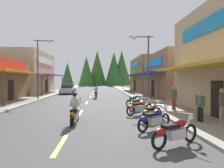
{
  "coord_description": "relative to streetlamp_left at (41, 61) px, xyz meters",
  "views": [
    {
      "loc": [
        1.35,
        0.19,
        2.16
      ],
      "look_at": [
        2.87,
        29.86,
        1.53
      ],
      "focal_mm": 33.65,
      "sensor_mm": 36.0,
      "label": 1
    }
  ],
  "objects": [
    {
      "name": "motorcycle_parked_right_2",
      "position": [
        8.98,
        -11.73,
        -3.63
      ],
      "size": [
        1.45,
        1.71,
        1.04
      ],
      "rotation": [
        0.0,
        0.0,
        0.87
      ],
      "color": "black",
      "rests_on": "ground"
    },
    {
      "name": "motorcycle_parked_right_1",
      "position": [
        8.63,
        -13.59,
        -3.63
      ],
      "size": [
        1.76,
        1.38,
        1.04
      ],
      "rotation": [
        0.0,
        0.0,
        0.65
      ],
      "color": "black",
      "rests_on": "ground"
    },
    {
      "name": "treeline_backdrop",
      "position": [
        8.2,
        53.1,
        1.65
      ],
      "size": [
        25.44,
        13.67,
        12.54
      ],
      "color": "#2F5923",
      "rests_on": "ground"
    },
    {
      "name": "motorcycle_parked_right_3",
      "position": [
        8.71,
        -9.78,
        -3.63
      ],
      "size": [
        1.86,
        1.23,
        1.04
      ],
      "rotation": [
        0.0,
        0.0,
        0.56
      ],
      "color": "black",
      "rests_on": "ground"
    },
    {
      "name": "storefront_right_far",
      "position": [
        15.93,
        15.95,
        -1.06
      ],
      "size": [
        8.53,
        13.11,
        6.12
      ],
      "color": "olive",
      "rests_on": "ground"
    },
    {
      "name": "storefront_right_middle",
      "position": [
        16.41,
        2.5,
        -1.46
      ],
      "size": [
        9.51,
        11.0,
        5.3
      ],
      "color": "olive",
      "rests_on": "ground"
    },
    {
      "name": "streetlamp_left",
      "position": [
        0.0,
        0.0,
        0.0
      ],
      "size": [
        2.08,
        0.3,
        6.34
      ],
      "color": "#474C51",
      "rests_on": "ground"
    },
    {
      "name": "pedestrian_waiting",
      "position": [
        12.16,
        -12.66,
        -3.1
      ],
      "size": [
        0.44,
        0.44,
        1.74
      ],
      "rotation": [
        0.0,
        0.0,
        5.48
      ],
      "color": "#B2A599",
      "rests_on": "ground"
    },
    {
      "name": "centerline_dashes",
      "position": [
        5.02,
        12.35,
        -4.11
      ],
      "size": [
        0.16,
        68.4,
        0.01
      ],
      "color": "#E0C64C",
      "rests_on": "ground"
    },
    {
      "name": "rider_cruising_lead",
      "position": [
        5.07,
        -12.16,
        -3.46
      ],
      "size": [
        0.6,
        2.14,
        1.57
      ],
      "rotation": [
        0.0,
        0.0,
        1.52
      ],
      "color": "black",
      "rests_on": "ground"
    },
    {
      "name": "sidewalk_right",
      "position": [
        11.27,
        7.67,
        -4.06
      ],
      "size": [
        2.65,
        90.62,
        0.12
      ],
      "primitive_type": "cube",
      "color": "gray",
      "rests_on": "ground"
    },
    {
      "name": "ground",
      "position": [
        5.02,
        7.67,
        -4.17
      ],
      "size": [
        9.85,
        90.62,
        0.1
      ],
      "primitive_type": "cube",
      "color": "#424244"
    },
    {
      "name": "rider_cruising_trailing",
      "position": [
        5.75,
        1.79,
        -3.46
      ],
      "size": [
        0.6,
        2.14,
        1.57
      ],
      "rotation": [
        0.0,
        0.0,
        1.63
      ],
      "color": "black",
      "rests_on": "ground"
    },
    {
      "name": "sidewalk_left",
      "position": [
        -1.23,
        7.67,
        -4.06
      ],
      "size": [
        2.65,
        90.62,
        0.12
      ],
      "primitive_type": "cube",
      "color": "gray",
      "rests_on": "ground"
    },
    {
      "name": "pedestrian_strolling",
      "position": [
        11.26,
        -8.58,
        -3.11
      ],
      "size": [
        0.36,
        0.55,
        1.73
      ],
      "rotation": [
        0.0,
        0.0,
        3.46
      ],
      "color": "maroon",
      "rests_on": "ground"
    },
    {
      "name": "motorcycle_parked_right_0",
      "position": [
        8.75,
        -15.81,
        -3.63
      ],
      "size": [
        1.9,
        1.16,
        1.04
      ],
      "rotation": [
        0.0,
        0.0,
        0.53
      ],
      "color": "black",
      "rests_on": "ground"
    },
    {
      "name": "motorcycle_parked_right_4",
      "position": [
        8.82,
        -7.97,
        -3.63
      ],
      "size": [
        1.34,
        1.79,
        1.04
      ],
      "rotation": [
        0.0,
        0.0,
        0.94
      ],
      "color": "black",
      "rests_on": "ground"
    },
    {
      "name": "storefront_left_far",
      "position": [
        -6.73,
        11.96,
        -0.87
      ],
      "size": [
        10.21,
        12.14,
        6.48
      ],
      "color": "tan",
      "rests_on": "ground"
    },
    {
      "name": "streetlamp_right",
      "position": [
        10.02,
        -4.87,
        -0.26
      ],
      "size": [
        2.08,
        0.3,
        5.87
      ],
      "color": "#474C51",
      "rests_on": "ground"
    },
    {
      "name": "pedestrian_browsing",
      "position": [
        11.13,
        -12.6,
        -3.18
      ],
      "size": [
        0.37,
        0.54,
        1.63
      ],
      "rotation": [
        0.0,
        0.0,
        0.35
      ],
      "color": "black",
      "rests_on": "ground"
    },
    {
      "name": "parked_car_curbside",
      "position": [
        1.29,
        9.68,
        -3.43
      ],
      "size": [
        2.13,
        4.34,
        1.4
      ],
      "rotation": [
        0.0,
        0.0,
        1.59
      ],
      "color": "silver",
      "rests_on": "ground"
    },
    {
      "name": "motorcycle_parked_right_5",
      "position": [
        8.95,
        -5.74,
        -3.63
      ],
      "size": [
        1.46,
        1.69,
        1.04
      ],
      "rotation": [
        0.0,
        0.0,
        0.86
      ],
      "color": "black",
      "rests_on": "ground"
    }
  ]
}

